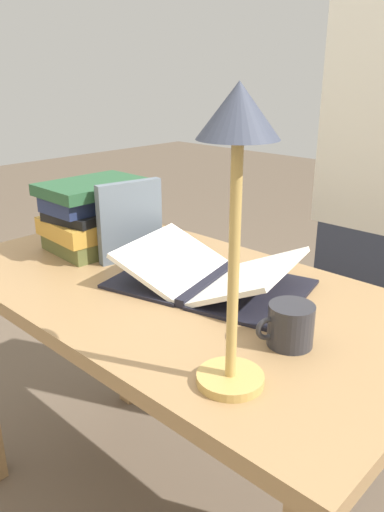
# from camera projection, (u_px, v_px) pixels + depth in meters

# --- Properties ---
(reading_desk) EXTENTS (1.23, 0.68, 0.77)m
(reading_desk) POSITION_uv_depth(u_px,v_px,m) (175.00, 329.00, 1.26)
(reading_desk) COLOR #937047
(reading_desk) RESTS_ON ground_plane
(open_book) EXTENTS (0.51, 0.40, 0.09)m
(open_book) POSITION_uv_depth(u_px,v_px,m) (210.00, 275.00, 1.21)
(open_book) COLOR black
(open_book) RESTS_ON reading_desk
(book_stack_tall) EXTENTS (0.23, 0.29, 0.20)m
(book_stack_tall) POSITION_uv_depth(u_px,v_px,m) (95.00, 216.00, 1.45)
(book_stack_tall) COLOR brown
(book_stack_tall) RESTS_ON reading_desk
(book_standing_upright) EXTENTS (0.06, 0.19, 0.22)m
(book_standing_upright) POSITION_uv_depth(u_px,v_px,m) (130.00, 221.00, 1.35)
(book_standing_upright) COLOR slate
(book_standing_upright) RESTS_ON reading_desk
(reading_lamp) EXTENTS (0.12, 0.12, 0.48)m
(reading_lamp) POSITION_uv_depth(u_px,v_px,m) (237.00, 170.00, 0.71)
(reading_lamp) COLOR tan
(reading_lamp) RESTS_ON reading_desk
(coffee_mug) EXTENTS (0.09, 0.11, 0.08)m
(coffee_mug) POSITION_uv_depth(u_px,v_px,m) (290.00, 325.00, 0.94)
(coffee_mug) COLOR #28282D
(coffee_mug) RESTS_ON reading_desk
(person_reader) EXTENTS (0.36, 0.21, 1.68)m
(person_reader) POSITION_uv_depth(u_px,v_px,m) (378.00, 217.00, 1.58)
(person_reader) COLOR #2D3342
(person_reader) RESTS_ON ground_plane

